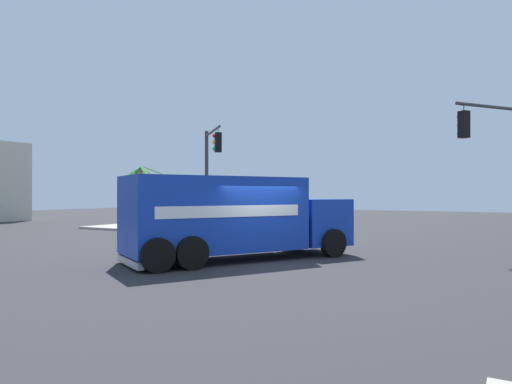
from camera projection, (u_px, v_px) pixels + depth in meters
name	position (u px, v px, depth m)	size (l,w,h in m)	color
ground_plane	(257.00, 263.00, 14.87)	(100.00, 100.00, 0.00)	#2B2B2D
sidewalk_corner_far	(190.00, 226.00, 31.39)	(10.14, 10.14, 0.14)	#9E998E
delivery_truck	(235.00, 217.00, 15.69)	(8.16, 6.20, 2.81)	#1438AD
traffic_light_primary	(508.00, 154.00, 17.05)	(3.21, 2.46, 5.67)	#38383D
traffic_light_secondary	(210.00, 165.00, 24.04)	(2.69, 2.73, 5.56)	#38383D
palm_tree_far	(141.00, 183.00, 32.99)	(3.16, 3.07, 4.15)	#7A6647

